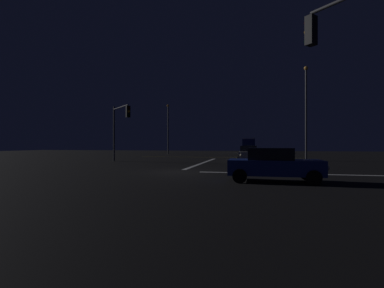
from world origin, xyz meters
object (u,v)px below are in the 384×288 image
at_px(sedan_gray, 247,151).
at_px(sedan_green, 248,149).
at_px(streetlamp_left_far, 168,125).
at_px(sedan_blue_crossing, 274,164).
at_px(streetlamp_right_near, 306,107).
at_px(sedan_white, 250,152).
at_px(traffic_signal_nw, 120,122).
at_px(box_truck, 249,145).
at_px(sedan_black, 250,150).
at_px(sedan_silver, 248,154).
at_px(traffic_signal_se, 379,46).

bearing_deg(sedan_gray, sedan_green, 90.63).
bearing_deg(streetlamp_left_far, sedan_green, 20.86).
relative_size(sedan_blue_crossing, streetlamp_right_near, 0.43).
relative_size(sedan_gray, streetlamp_left_far, 0.49).
bearing_deg(sedan_white, traffic_signal_nw, -140.74).
xyz_separation_m(sedan_white, streetlamp_right_near, (5.88, -3.56, 4.93)).
xyz_separation_m(box_truck, streetlamp_right_near, (6.42, -27.93, 4.02)).
bearing_deg(sedan_black, streetlamp_right_near, -68.45).
bearing_deg(sedan_silver, sedan_gray, 91.79).
bearing_deg(sedan_blue_crossing, traffic_signal_nw, 138.80).
height_order(sedan_white, streetlamp_right_near, streetlamp_right_near).
distance_m(box_truck, streetlamp_left_far, 18.52).
height_order(sedan_blue_crossing, streetlamp_left_far, streetlamp_left_far).
distance_m(sedan_silver, traffic_signal_se, 21.12).
relative_size(sedan_white, sedan_green, 1.00).
distance_m(sedan_gray, sedan_blue_crossing, 27.65).
distance_m(sedan_gray, streetlamp_left_far, 16.04).
height_order(sedan_white, sedan_blue_crossing, same).
xyz_separation_m(sedan_white, sedan_blue_crossing, (1.36, -22.01, 0.00)).
height_order(sedan_green, sedan_blue_crossing, same).
xyz_separation_m(sedan_gray, streetlamp_right_near, (6.32, -9.14, 4.93)).
distance_m(streetlamp_left_far, streetlamp_right_near, 25.76).
bearing_deg(traffic_signal_nw, streetlamp_left_far, 95.08).
relative_size(sedan_gray, sedan_black, 1.00).
distance_m(sedan_white, box_truck, 24.40).
relative_size(sedan_gray, traffic_signal_se, 0.64).
bearing_deg(sedan_white, sedan_green, 91.87).
xyz_separation_m(sedan_black, sedan_green, (-0.40, 5.88, 0.00)).
xyz_separation_m(sedan_green, sedan_blue_crossing, (1.94, -39.69, 0.00)).
bearing_deg(sedan_gray, sedan_silver, -88.21).
height_order(sedan_black, sedan_green, same).
height_order(sedan_blue_crossing, traffic_signal_nw, traffic_signal_nw).
xyz_separation_m(traffic_signal_nw, streetlamp_right_near, (18.18, 6.50, 1.82)).
distance_m(traffic_signal_se, streetlamp_left_far, 43.00).
distance_m(sedan_blue_crossing, streetlamp_left_far, 38.09).
height_order(sedan_black, streetlamp_left_far, streetlamp_left_far).
height_order(traffic_signal_se, streetlamp_left_far, streetlamp_left_far).
relative_size(sedan_gray, traffic_signal_nw, 0.77).
xyz_separation_m(box_truck, traffic_signal_nw, (-11.76, -34.43, 2.20)).
distance_m(sedan_black, traffic_signal_nw, 25.18).
xyz_separation_m(box_truck, streetlamp_left_far, (-13.76, -11.93, 3.36)).
bearing_deg(streetlamp_left_far, sedan_blue_crossing, -65.56).
height_order(sedan_white, traffic_signal_se, traffic_signal_se).
bearing_deg(sedan_blue_crossing, sedan_white, 93.53).
bearing_deg(traffic_signal_se, sedan_gray, 98.03).
xyz_separation_m(traffic_signal_se, streetlamp_right_near, (1.81, 22.87, 1.11)).
xyz_separation_m(sedan_silver, sedan_green, (-0.50, 23.74, 0.00)).
bearing_deg(sedan_black, sedan_gray, -92.43).
xyz_separation_m(sedan_gray, traffic_signal_nw, (-11.86, -15.64, 3.11)).
distance_m(sedan_white, sedan_green, 17.68).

